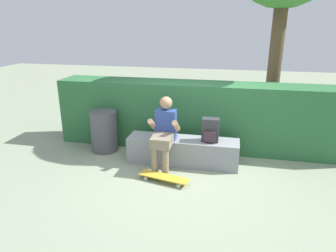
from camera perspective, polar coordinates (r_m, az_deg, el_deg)
ground_plane at (r=5.05m, az=2.01°, el=-8.85°), size 24.00×24.00×0.00m
bench_main at (r=5.31m, az=2.80°, el=-4.71°), size 1.92×0.46×0.45m
person_skater at (r=5.00m, az=-0.73°, el=-0.95°), size 0.49×0.62×1.20m
skateboard_near_person at (r=4.76m, az=-0.78°, el=-9.65°), size 0.82×0.37×0.09m
backpack_on_bench at (r=5.10m, az=8.02°, el=-0.82°), size 0.28×0.23×0.40m
hedge_row at (r=5.91m, az=6.47°, el=1.95°), size 5.68×0.70×1.28m
trash_bin at (r=5.89m, az=-12.00°, el=-0.92°), size 0.50×0.50×0.79m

